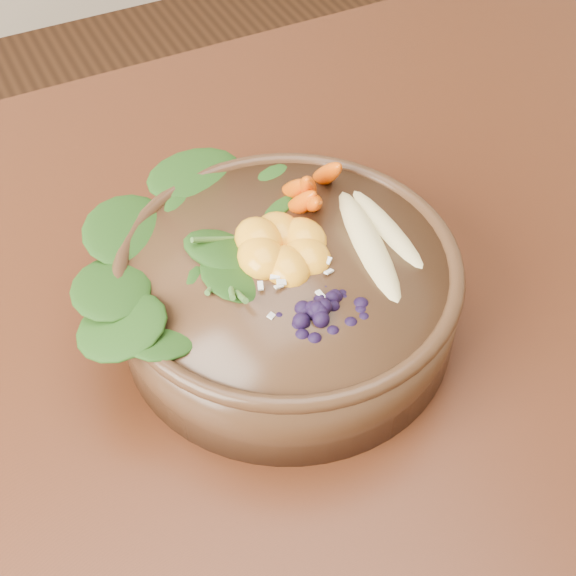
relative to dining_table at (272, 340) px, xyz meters
The scene contains 8 objects.
dining_table is the anchor object (origin of this frame).
stoneware_bowl 0.15m from the dining_table, 99.00° to the right, with size 0.31×0.31×0.08m, color #492D1A.
kale_heap 0.21m from the dining_table, 167.16° to the left, with size 0.21×0.18×0.05m, color #204511, non-canonical shape.
carrot_cluster 0.23m from the dining_table, 19.92° to the left, with size 0.07×0.07×0.09m, color #DF4D00, non-canonical shape.
banana_halves 0.22m from the dining_table, 37.86° to the right, with size 0.07×0.17×0.03m.
mandarin_cluster 0.20m from the dining_table, 97.36° to the right, with size 0.09×0.10×0.03m, color orange, non-canonical shape.
blueberry_pile 0.23m from the dining_table, 95.89° to the right, with size 0.15×0.11×0.04m, color black, non-canonical shape.
coconut_flakes 0.20m from the dining_table, 96.63° to the right, with size 0.10×0.08×0.01m, color white, non-canonical shape.
Camera 1 is at (-0.24, -0.51, 1.35)m, focal length 50.00 mm.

